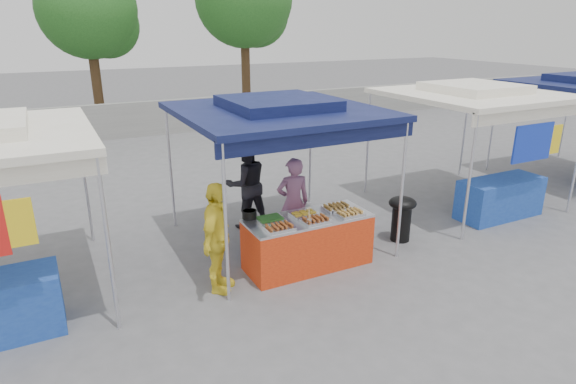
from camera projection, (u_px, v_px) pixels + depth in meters
name	position (u px, v px, depth m)	size (l,w,h in m)	color
ground_plane	(305.00, 263.00, 7.91)	(80.00, 80.00, 0.00)	slate
back_wall	(155.00, 118.00, 16.97)	(40.00, 0.25, 1.20)	gray
main_canopy	(278.00, 110.00, 7.95)	(3.20, 3.20, 2.57)	silver
neighbor_stall_right	(485.00, 134.00, 9.80)	(3.20, 3.20, 2.57)	silver
tree_1	(92.00, 14.00, 17.27)	(3.54, 3.48, 5.98)	#48301B
tree_2	(247.00, 2.00, 19.23)	(3.88, 3.88, 6.67)	#48301B
vendor_table	(308.00, 242.00, 7.69)	(2.00, 0.80, 0.85)	red
food_tray_fl	(279.00, 228.00, 7.06)	(0.42, 0.30, 0.07)	silver
food_tray_fm	(316.00, 220.00, 7.33)	(0.42, 0.30, 0.07)	silver
food_tray_fr	(350.00, 213.00, 7.60)	(0.42, 0.30, 0.07)	silver
food_tray_bl	(270.00, 219.00, 7.36)	(0.42, 0.30, 0.07)	silver
food_tray_bm	(304.00, 214.00, 7.58)	(0.42, 0.30, 0.07)	silver
food_tray_br	(336.00, 207.00, 7.85)	(0.42, 0.30, 0.07)	silver
cooking_pot	(249.00, 214.00, 7.47)	(0.23, 0.23, 0.13)	black
skewer_cup	(309.00, 222.00, 7.23)	(0.07, 0.07, 0.09)	silver
wok_burner	(402.00, 215.00, 8.60)	(0.49, 0.49, 0.83)	black
crate_left	(265.00, 251.00, 7.98)	(0.52, 0.37, 0.31)	#1633B4
crate_right	(297.00, 240.00, 8.39)	(0.51, 0.36, 0.31)	#1633B4
crate_stacked	(298.00, 224.00, 8.30)	(0.48, 0.34, 0.29)	#1633B4
vendor_woman	(293.00, 203.00, 8.30)	(0.58, 0.38, 1.60)	#986089
helper_man	(247.00, 184.00, 9.08)	(0.84, 0.65, 1.72)	black
customer_person	(217.00, 238.00, 6.84)	(0.97, 0.40, 1.66)	yellow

